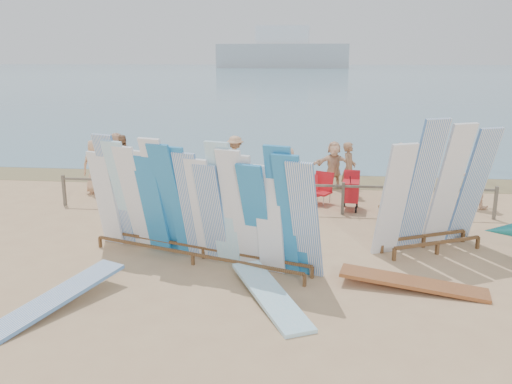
# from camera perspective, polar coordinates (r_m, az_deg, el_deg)

# --- Properties ---
(ground) EXTENTS (160.00, 160.00, 0.00)m
(ground) POSITION_cam_1_polar(r_m,az_deg,el_deg) (12.30, 0.19, -6.02)
(ground) COLOR tan
(ground) RESTS_ON ground
(ocean) EXTENTS (320.00, 240.00, 0.02)m
(ocean) POSITION_cam_1_polar(r_m,az_deg,el_deg) (139.54, 6.29, 12.36)
(ocean) COLOR slate
(ocean) RESTS_ON ground
(wet_sand_strip) EXTENTS (40.00, 2.60, 0.01)m
(wet_sand_strip) POSITION_cam_1_polar(r_m,az_deg,el_deg) (19.19, 2.62, 1.38)
(wet_sand_strip) COLOR olive
(wet_sand_strip) RESTS_ON ground
(distant_ship) EXTENTS (45.00, 8.00, 14.00)m
(distant_ship) POSITION_cam_1_polar(r_m,az_deg,el_deg) (191.93, 2.79, 14.49)
(distant_ship) COLOR #999EA3
(distant_ship) RESTS_ON ocean
(fence) EXTENTS (12.08, 0.08, 0.90)m
(fence) POSITION_cam_1_polar(r_m,az_deg,el_deg) (14.97, 1.49, 0.20)
(fence) COLOR #655B4C
(fence) RESTS_ON ground
(main_surfboard_rack) EXTENTS (5.26, 2.38, 2.67)m
(main_surfboard_rack) POSITION_cam_1_polar(r_m,az_deg,el_deg) (11.26, -6.20, -1.59)
(main_surfboard_rack) COLOR brown
(main_surfboard_rack) RESTS_ON ground
(side_surfboard_rack) EXTENTS (2.73, 1.86, 3.02)m
(side_surfboard_rack) POSITION_cam_1_polar(r_m,az_deg,el_deg) (12.43, 18.38, 0.05)
(side_surfboard_rack) COLOR brown
(side_surfboard_rack) RESTS_ON ground
(vendor_table) EXTENTS (0.86, 0.62, 1.13)m
(vendor_table) POSITION_cam_1_polar(r_m,az_deg,el_deg) (13.40, 14.64, -3.09)
(vendor_table) COLOR brown
(vendor_table) RESTS_ON ground
(flat_board_c) EXTENTS (2.75, 1.03, 0.26)m
(flat_board_c) POSITION_cam_1_polar(r_m,az_deg,el_deg) (10.71, 16.15, -9.79)
(flat_board_c) COLOR brown
(flat_board_c) RESTS_ON ground
(flat_board_a) EXTENTS (1.71, 2.66, 0.24)m
(flat_board_a) POSITION_cam_1_polar(r_m,az_deg,el_deg) (9.85, 1.48, -11.36)
(flat_board_a) COLOR #91D2E9
(flat_board_a) RESTS_ON ground
(flat_board_e) EXTENTS (1.62, 2.68, 0.39)m
(flat_board_e) POSITION_cam_1_polar(r_m,az_deg,el_deg) (10.20, -20.09, -11.36)
(flat_board_e) COLOR white
(flat_board_e) RESTS_ON ground
(beach_chair_left) EXTENTS (0.79, 0.80, 0.92)m
(beach_chair_left) POSITION_cam_1_polar(r_m,az_deg,el_deg) (16.03, 6.79, -0.29)
(beach_chair_left) COLOR red
(beach_chair_left) RESTS_ON ground
(beach_chair_right) EXTENTS (0.59, 0.61, 0.84)m
(beach_chair_right) POSITION_cam_1_polar(r_m,az_deg,el_deg) (15.97, 5.65, -0.41)
(beach_chair_right) COLOR red
(beach_chair_right) RESTS_ON ground
(stroller) EXTENTS (0.63, 0.84, 1.08)m
(stroller) POSITION_cam_1_polar(r_m,az_deg,el_deg) (15.51, 9.92, -0.27)
(stroller) COLOR red
(stroller) RESTS_ON ground
(beachgoer_7) EXTENTS (0.47, 0.67, 1.67)m
(beachgoer_7) POSITION_cam_1_polar(r_m,az_deg,el_deg) (17.00, 9.73, 2.40)
(beachgoer_7) COLOR #8C6042
(beachgoer_7) RESTS_ON ground
(beachgoer_6) EXTENTS (0.90, 0.62, 1.68)m
(beachgoer_6) POSITION_cam_1_polar(r_m,az_deg,el_deg) (15.82, 3.25, 1.72)
(beachgoer_6) COLOR tan
(beachgoer_6) RESTS_ON ground
(beachgoer_8) EXTENTS (0.92, 0.80, 1.73)m
(beachgoer_8) POSITION_cam_1_polar(r_m,az_deg,el_deg) (16.67, 22.13, 1.42)
(beachgoer_8) COLOR beige
(beachgoer_8) RESTS_ON ground
(beachgoer_4) EXTENTS (1.03, 0.53, 1.70)m
(beachgoer_4) POSITION_cam_1_polar(r_m,az_deg,el_deg) (16.71, -3.75, 2.41)
(beachgoer_4) COLOR #8C6042
(beachgoer_4) RESTS_ON ground
(beachgoer_0) EXTENTS (0.89, 0.52, 1.72)m
(beachgoer_0) POSITION_cam_1_polar(r_m,az_deg,el_deg) (17.75, -16.52, 2.59)
(beachgoer_0) COLOR tan
(beachgoer_0) RESTS_ON ground
(beachgoer_5) EXTENTS (1.48, 0.63, 1.54)m
(beachgoer_5) POSITION_cam_1_polar(r_m,az_deg,el_deg) (17.92, 8.18, 2.85)
(beachgoer_5) COLOR beige
(beachgoer_5) RESTS_ON ground
(beachgoer_11) EXTENTS (1.62, 0.65, 1.70)m
(beachgoer_11) POSITION_cam_1_polar(r_m,az_deg,el_deg) (19.29, -14.40, 3.60)
(beachgoer_11) COLOR beige
(beachgoer_11) RESTS_ON ground
(beachgoer_3) EXTENTS (1.10, 0.89, 1.60)m
(beachgoer_3) POSITION_cam_1_polar(r_m,az_deg,el_deg) (18.62, -2.19, 3.49)
(beachgoer_3) COLOR tan
(beachgoer_3) RESTS_ON ground
(beachgoer_extra_1) EXTENTS (1.14, 0.79, 1.80)m
(beachgoer_extra_1) POSITION_cam_1_polar(r_m,az_deg,el_deg) (18.02, -13.82, 3.05)
(beachgoer_extra_1) COLOR #8C6042
(beachgoer_extra_1) RESTS_ON ground
(beachgoer_9) EXTENTS (0.70, 1.11, 1.60)m
(beachgoer_9) POSITION_cam_1_polar(r_m,az_deg,el_deg) (17.65, 14.98, 2.43)
(beachgoer_9) COLOR tan
(beachgoer_9) RESTS_ON ground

